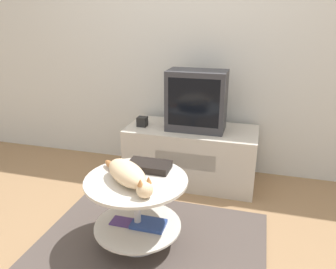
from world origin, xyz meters
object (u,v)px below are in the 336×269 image
object	(u,v)px
tv	(197,101)
cat	(128,174)
speaker	(142,122)
dvd_box	(149,166)

from	to	relation	value
tv	cat	distance (m)	1.11
speaker	cat	distance (m)	1.07
tv	dvd_box	world-z (taller)	tv
speaker	dvd_box	size ratio (longest dim) A/B	0.30
tv	speaker	size ratio (longest dim) A/B	6.14
tv	dvd_box	distance (m)	0.90
tv	dvd_box	bearing A→B (deg)	-99.11
tv	speaker	bearing A→B (deg)	-174.50
dvd_box	cat	bearing A→B (deg)	-103.48
speaker	dvd_box	xyz separation A→B (m)	(0.34, -0.81, -0.02)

